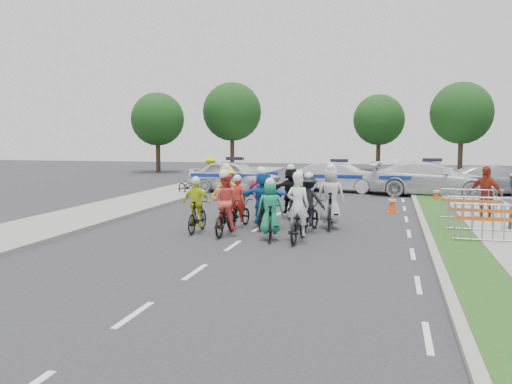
% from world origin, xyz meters
% --- Properties ---
extents(ground, '(90.00, 90.00, 0.00)m').
position_xyz_m(ground, '(0.00, 0.00, 0.00)').
color(ground, '#28282B').
rests_on(ground, ground).
extents(curb_right, '(0.20, 60.00, 0.12)m').
position_xyz_m(curb_right, '(5.10, 5.00, 0.06)').
color(curb_right, gray).
rests_on(curb_right, ground).
extents(grass_strip, '(1.20, 60.00, 0.11)m').
position_xyz_m(grass_strip, '(5.80, 5.00, 0.06)').
color(grass_strip, '#164014').
rests_on(grass_strip, ground).
extents(sidewalk_right, '(2.40, 60.00, 0.13)m').
position_xyz_m(sidewalk_right, '(7.60, 5.00, 0.07)').
color(sidewalk_right, gray).
rests_on(sidewalk_right, ground).
extents(sidewalk_left, '(3.00, 60.00, 0.13)m').
position_xyz_m(sidewalk_left, '(-6.50, 5.00, 0.07)').
color(sidewalk_left, gray).
rests_on(sidewalk_left, ground).
extents(rider_0, '(0.73, 1.93, 1.95)m').
position_xyz_m(rider_0, '(1.58, 1.00, 0.64)').
color(rider_0, black).
rests_on(rider_0, ground).
extents(rider_1, '(0.80, 1.72, 1.75)m').
position_xyz_m(rider_1, '(0.79, 1.09, 0.69)').
color(rider_1, black).
rests_on(rider_1, ground).
extents(rider_2, '(0.81, 1.90, 1.93)m').
position_xyz_m(rider_2, '(-0.67, 1.55, 0.71)').
color(rider_2, black).
rests_on(rider_2, ground).
extents(rider_3, '(0.86, 1.62, 1.70)m').
position_xyz_m(rider_3, '(-1.61, 1.77, 0.66)').
color(rider_3, black).
rests_on(rider_3, ground).
extents(rider_4, '(1.09, 1.87, 1.83)m').
position_xyz_m(rider_4, '(1.63, 2.71, 0.71)').
color(rider_4, black).
rests_on(rider_4, ground).
extents(rider_5, '(1.57, 1.87, 1.93)m').
position_xyz_m(rider_5, '(0.16, 2.94, 0.81)').
color(rider_5, black).
rests_on(rider_5, ground).
extents(rider_6, '(0.84, 1.73, 1.69)m').
position_xyz_m(rider_6, '(-0.67, 3.03, 0.56)').
color(rider_6, black).
rests_on(rider_6, ground).
extents(rider_7, '(0.87, 1.96, 2.05)m').
position_xyz_m(rider_7, '(2.23, 3.45, 0.79)').
color(rider_7, black).
rests_on(rider_7, ground).
extents(rider_8, '(0.96, 1.86, 1.81)m').
position_xyz_m(rider_8, '(1.17, 3.92, 0.67)').
color(rider_8, black).
rests_on(rider_8, ground).
extents(rider_9, '(0.98, 1.83, 1.90)m').
position_xyz_m(rider_9, '(-0.16, 4.09, 0.73)').
color(rider_9, black).
rests_on(rider_9, ground).
extents(rider_10, '(1.17, 2.00, 1.96)m').
position_xyz_m(rider_10, '(-1.50, 4.63, 0.75)').
color(rider_10, black).
rests_on(rider_10, ground).
extents(rider_11, '(1.58, 1.88, 1.93)m').
position_xyz_m(rider_11, '(0.62, 5.43, 0.81)').
color(rider_11, black).
rests_on(rider_11, ground).
extents(rider_12, '(0.66, 1.67, 1.68)m').
position_xyz_m(rider_12, '(-0.50, 5.92, 0.56)').
color(rider_12, black).
rests_on(rider_12, ground).
extents(police_car_0, '(5.07, 2.63, 1.65)m').
position_xyz_m(police_car_0, '(-3.80, 14.00, 0.82)').
color(police_car_0, silver).
rests_on(police_car_0, ground).
extents(police_car_1, '(4.84, 2.19, 1.54)m').
position_xyz_m(police_car_1, '(1.43, 15.40, 0.77)').
color(police_car_1, silver).
rests_on(police_car_1, ground).
extents(police_car_2, '(5.94, 2.86, 1.67)m').
position_xyz_m(police_car_2, '(5.96, 14.30, 0.83)').
color(police_car_2, silver).
rests_on(police_car_2, ground).
extents(civilian_sedan, '(5.18, 2.75, 1.43)m').
position_xyz_m(civilian_sedan, '(8.99, 15.79, 0.72)').
color(civilian_sedan, '#B1B0B5').
rests_on(civilian_sedan, ground).
extents(spectator_2, '(1.19, 1.00, 1.90)m').
position_xyz_m(spectator_2, '(7.16, 6.09, 0.95)').
color(spectator_2, maroon).
rests_on(spectator_2, ground).
extents(marshal_hiviz, '(1.24, 0.76, 1.86)m').
position_xyz_m(marshal_hiviz, '(-5.17, 14.12, 0.93)').
color(marshal_hiviz, '#DCE90C').
rests_on(marshal_hiviz, ground).
extents(barrier_0, '(2.03, 0.62, 1.12)m').
position_xyz_m(barrier_0, '(6.70, 1.57, 0.56)').
color(barrier_0, '#A5A8AD').
rests_on(barrier_0, ground).
extents(barrier_1, '(2.04, 0.67, 1.12)m').
position_xyz_m(barrier_1, '(6.70, 3.37, 0.56)').
color(barrier_1, '#A5A8AD').
rests_on(barrier_1, ground).
extents(barrier_2, '(2.00, 0.51, 1.12)m').
position_xyz_m(barrier_2, '(6.70, 5.89, 0.56)').
color(barrier_2, '#A5A8AD').
rests_on(barrier_2, ground).
extents(cone_0, '(0.40, 0.40, 0.70)m').
position_xyz_m(cone_0, '(4.12, 7.79, 0.34)').
color(cone_0, '#F24C0C').
rests_on(cone_0, ground).
extents(cone_1, '(0.40, 0.40, 0.70)m').
position_xyz_m(cone_1, '(6.01, 11.89, 0.34)').
color(cone_1, '#F24C0C').
rests_on(cone_1, ground).
extents(parked_bike, '(1.78, 1.48, 0.91)m').
position_xyz_m(parked_bike, '(-5.55, 11.89, 0.46)').
color(parked_bike, black).
rests_on(parked_bike, ground).
extents(tree_0, '(4.20, 4.20, 6.30)m').
position_xyz_m(tree_0, '(-14.00, 28.00, 4.19)').
color(tree_0, '#382619').
rests_on(tree_0, ground).
extents(tree_1, '(4.55, 4.55, 6.82)m').
position_xyz_m(tree_1, '(9.00, 30.00, 4.54)').
color(tree_1, '#382619').
rests_on(tree_1, ground).
extents(tree_3, '(4.90, 4.90, 7.35)m').
position_xyz_m(tree_3, '(-9.00, 32.00, 4.89)').
color(tree_3, '#382619').
rests_on(tree_3, ground).
extents(tree_4, '(4.20, 4.20, 6.30)m').
position_xyz_m(tree_4, '(3.00, 34.00, 4.19)').
color(tree_4, '#382619').
rests_on(tree_4, ground).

